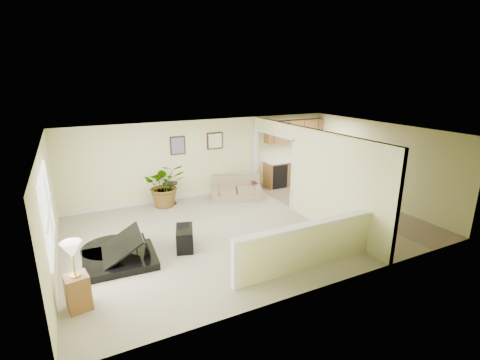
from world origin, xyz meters
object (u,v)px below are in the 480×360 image
piano_bench (185,238)px  small_plant (254,189)px  accent_table (171,191)px  piano (115,236)px  lamp_stand (76,281)px  palm_plant (165,185)px  loveseat (236,187)px

piano_bench → small_plant: small_plant is taller
accent_table → small_plant: bearing=-9.3°
piano → accent_table: 3.52m
small_plant → lamp_stand: (-5.51, -3.85, 0.30)m
piano_bench → piano: bearing=175.9°
piano → palm_plant: 3.33m
small_plant → accent_table: bearing=170.7°
piano_bench → lamp_stand: lamp_stand is taller
piano → piano_bench: size_ratio=2.52×
loveseat → palm_plant: (-2.24, 0.26, 0.32)m
loveseat → small_plant: 0.67m
palm_plant → lamp_stand: size_ratio=1.08×
loveseat → piano: bearing=-125.8°
piano_bench → small_plant: bearing=38.4°
accent_table → small_plant: (2.71, -0.44, -0.21)m
piano_bench → lamp_stand: size_ratio=0.59×
piano → accent_table: size_ratio=2.77×
accent_table → piano_bench: bearing=-99.8°
loveseat → accent_table: bearing=-167.8°
piano → small_plant: piano is taller
loveseat → lamp_stand: (-4.86, -3.93, 0.18)m
piano_bench → small_plant: (3.22, 2.56, -0.02)m
accent_table → palm_plant: (-0.18, -0.11, 0.23)m
palm_plant → lamp_stand: bearing=-122.1°
piano_bench → accent_table: accent_table is taller
piano → lamp_stand: bearing=-116.7°
palm_plant → lamp_stand: 4.94m
piano_bench → loveseat: 3.68m
loveseat → small_plant: bearing=15.7°
loveseat → small_plant: (0.65, -0.08, -0.12)m
loveseat → palm_plant: size_ratio=1.41×
accent_table → palm_plant: bearing=-149.5°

